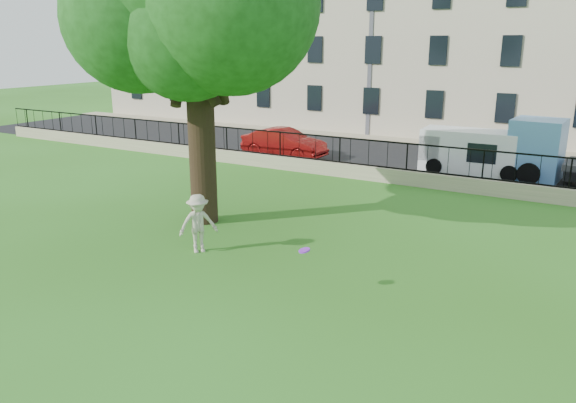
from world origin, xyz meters
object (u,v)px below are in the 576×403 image
Objects in this scene: man at (198,224)px; red_sedan at (284,143)px; white_van at (475,152)px; frisbee at (304,250)px.

red_sedan is at bearing 59.05° from man.
white_van reaches higher than red_sedan.
white_van is at bearing 87.26° from frisbee.
red_sedan is 9.25m from white_van.
man is 6.13× the size of frisbee.
white_van is (4.50, 13.73, 0.14)m from man.
man is 13.57m from red_sedan.
red_sedan is 0.95× the size of white_van.
white_van reaches higher than man.
man is at bearing -110.24° from white_van.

